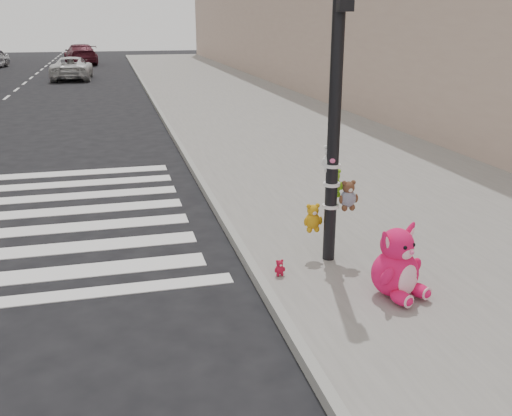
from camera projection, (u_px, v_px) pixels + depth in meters
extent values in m
plane|color=black|center=(143.00, 369.00, 5.53)|extent=(120.00, 120.00, 0.00)
cube|color=slate|center=(303.00, 139.00, 15.88)|extent=(7.00, 80.00, 0.14)
cube|color=gray|center=(179.00, 145.00, 15.07)|extent=(0.12, 80.00, 0.15)
cylinder|color=black|center=(335.00, 111.00, 7.12)|extent=(0.16, 0.16, 4.00)
cylinder|color=white|center=(331.00, 206.00, 7.51)|extent=(0.22, 0.22, 0.04)
cylinder|color=white|center=(332.00, 184.00, 7.42)|extent=(0.22, 0.22, 0.04)
cylinder|color=white|center=(332.00, 166.00, 7.34)|extent=(0.22, 0.22, 0.04)
ellipsoid|color=#ED1458|center=(401.00, 300.00, 6.42)|extent=(0.28, 0.35, 0.16)
ellipsoid|color=#ED1458|center=(419.00, 293.00, 6.60)|extent=(0.28, 0.35, 0.16)
ellipsoid|color=#ED1458|center=(395.00, 273.00, 6.64)|extent=(0.71, 0.66, 0.57)
ellipsoid|color=#F9BFD1|center=(408.00, 280.00, 6.50)|extent=(0.33, 0.22, 0.37)
sphere|color=#ED1458|center=(397.00, 245.00, 6.53)|extent=(0.51, 0.51, 0.39)
ellipsoid|color=#ED1458|center=(386.00, 243.00, 6.42)|extent=(0.28, 0.18, 0.39)
ellipsoid|color=#ED1458|center=(406.00, 237.00, 6.62)|extent=(0.28, 0.18, 0.39)
imported|color=silver|center=(72.00, 68.00, 32.04)|extent=(2.20, 4.56, 1.25)
imported|color=#521723|center=(80.00, 54.00, 42.66)|extent=(2.80, 5.39, 1.49)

